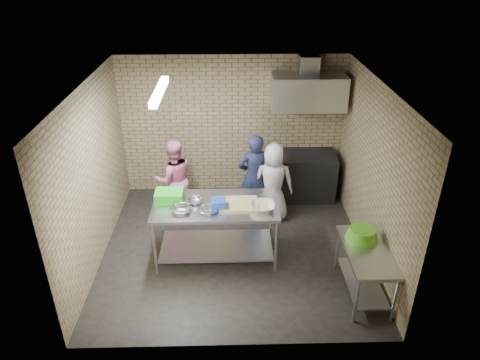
{
  "coord_description": "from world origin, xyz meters",
  "views": [
    {
      "loc": [
        -0.06,
        -5.84,
        4.38
      ],
      "look_at": [
        0.1,
        0.2,
        1.15
      ],
      "focal_mm": 32.82,
      "sensor_mm": 36.0,
      "label": 1
    }
  ],
  "objects_px": {
    "stove": "(303,176)",
    "bottle_red": "(309,93)",
    "woman_white": "(273,182)",
    "side_counter": "(364,271)",
    "woman_pink": "(174,179)",
    "prep_table": "(216,230)",
    "blue_tub": "(218,204)",
    "green_crate": "(169,196)",
    "man_navy": "(254,177)",
    "green_basin": "(362,234)",
    "bottle_green": "(331,93)"
  },
  "relations": [
    {
      "from": "stove",
      "to": "bottle_red",
      "type": "height_order",
      "value": "bottle_red"
    },
    {
      "from": "bottle_red",
      "to": "woman_white",
      "type": "height_order",
      "value": "bottle_red"
    },
    {
      "from": "side_counter",
      "to": "woman_pink",
      "type": "bearing_deg",
      "value": 143.14
    },
    {
      "from": "woman_pink",
      "to": "bottle_red",
      "type": "bearing_deg",
      "value": -178.45
    },
    {
      "from": "prep_table",
      "to": "stove",
      "type": "relative_size",
      "value": 1.58
    },
    {
      "from": "stove",
      "to": "blue_tub",
      "type": "distance_m",
      "value": 2.56
    },
    {
      "from": "blue_tub",
      "to": "bottle_red",
      "type": "bearing_deg",
      "value": 53.13
    },
    {
      "from": "side_counter",
      "to": "woman_pink",
      "type": "distance_m",
      "value": 3.57
    },
    {
      "from": "green_crate",
      "to": "woman_pink",
      "type": "xyz_separation_m",
      "value": [
        -0.06,
        1.1,
        -0.29
      ]
    },
    {
      "from": "man_navy",
      "to": "green_crate",
      "type": "bearing_deg",
      "value": 23.71
    },
    {
      "from": "side_counter",
      "to": "green_basin",
      "type": "height_order",
      "value": "green_basin"
    },
    {
      "from": "prep_table",
      "to": "bottle_red",
      "type": "relative_size",
      "value": 10.51
    },
    {
      "from": "green_crate",
      "to": "man_navy",
      "type": "bearing_deg",
      "value": 37.99
    },
    {
      "from": "blue_tub",
      "to": "man_navy",
      "type": "distance_m",
      "value": 1.42
    },
    {
      "from": "man_navy",
      "to": "woman_pink",
      "type": "distance_m",
      "value": 1.41
    },
    {
      "from": "green_basin",
      "to": "bottle_green",
      "type": "distance_m",
      "value": 2.98
    },
    {
      "from": "stove",
      "to": "green_crate",
      "type": "distance_m",
      "value": 2.95
    },
    {
      "from": "prep_table",
      "to": "man_navy",
      "type": "bearing_deg",
      "value": 61.22
    },
    {
      "from": "green_crate",
      "to": "woman_pink",
      "type": "bearing_deg",
      "value": 93.29
    },
    {
      "from": "side_counter",
      "to": "bottle_red",
      "type": "height_order",
      "value": "bottle_red"
    },
    {
      "from": "prep_table",
      "to": "bottle_green",
      "type": "height_order",
      "value": "bottle_green"
    },
    {
      "from": "green_basin",
      "to": "bottle_red",
      "type": "distance_m",
      "value": 3.01
    },
    {
      "from": "side_counter",
      "to": "green_basin",
      "type": "distance_m",
      "value": 0.52
    },
    {
      "from": "prep_table",
      "to": "green_crate",
      "type": "distance_m",
      "value": 0.9
    },
    {
      "from": "blue_tub",
      "to": "woman_white",
      "type": "xyz_separation_m",
      "value": [
        0.93,
        1.18,
        -0.29
      ]
    },
    {
      "from": "green_basin",
      "to": "prep_table",
      "type": "bearing_deg",
      "value": 162.11
    },
    {
      "from": "prep_table",
      "to": "green_crate",
      "type": "relative_size",
      "value": 4.5
    },
    {
      "from": "prep_table",
      "to": "side_counter",
      "type": "xyz_separation_m",
      "value": [
        2.08,
        -0.92,
        -0.1
      ]
    },
    {
      "from": "bottle_green",
      "to": "woman_pink",
      "type": "bearing_deg",
      "value": -163.21
    },
    {
      "from": "blue_tub",
      "to": "side_counter",
      "type": "bearing_deg",
      "value": -21.87
    },
    {
      "from": "stove",
      "to": "green_basin",
      "type": "xyz_separation_m",
      "value": [
        0.43,
        -2.5,
        0.38
      ]
    },
    {
      "from": "side_counter",
      "to": "green_basin",
      "type": "xyz_separation_m",
      "value": [
        -0.02,
        0.25,
        0.46
      ]
    },
    {
      "from": "stove",
      "to": "woman_pink",
      "type": "relative_size",
      "value": 0.81
    },
    {
      "from": "stove",
      "to": "green_crate",
      "type": "height_order",
      "value": "green_crate"
    },
    {
      "from": "green_crate",
      "to": "prep_table",
      "type": "bearing_deg",
      "value": -9.73
    },
    {
      "from": "side_counter",
      "to": "stove",
      "type": "distance_m",
      "value": 2.79
    },
    {
      "from": "prep_table",
      "to": "woman_pink",
      "type": "height_order",
      "value": "woman_pink"
    },
    {
      "from": "blue_tub",
      "to": "man_navy",
      "type": "relative_size",
      "value": 0.13
    },
    {
      "from": "side_counter",
      "to": "woman_pink",
      "type": "xyz_separation_m",
      "value": [
        -2.84,
        2.13,
        0.36
      ]
    },
    {
      "from": "green_basin",
      "to": "bottle_red",
      "type": "bearing_deg",
      "value": 97.9
    },
    {
      "from": "green_basin",
      "to": "stove",
      "type": "bearing_deg",
      "value": 99.76
    },
    {
      "from": "green_basin",
      "to": "woman_white",
      "type": "height_order",
      "value": "woman_white"
    },
    {
      "from": "prep_table",
      "to": "green_basin",
      "type": "relative_size",
      "value": 4.11
    },
    {
      "from": "bottle_green",
      "to": "man_navy",
      "type": "bearing_deg",
      "value": -147.79
    },
    {
      "from": "bottle_red",
      "to": "stove",
      "type": "bearing_deg",
      "value": -101.77
    },
    {
      "from": "green_basin",
      "to": "woman_pink",
      "type": "bearing_deg",
      "value": 146.32
    },
    {
      "from": "side_counter",
      "to": "woman_white",
      "type": "distance_m",
      "value": 2.31
    },
    {
      "from": "woman_pink",
      "to": "woman_white",
      "type": "relative_size",
      "value": 1.02
    },
    {
      "from": "prep_table",
      "to": "side_counter",
      "type": "height_order",
      "value": "prep_table"
    },
    {
      "from": "side_counter",
      "to": "blue_tub",
      "type": "height_order",
      "value": "blue_tub"
    }
  ]
}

